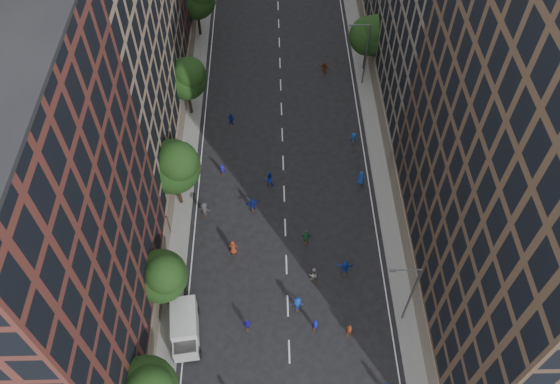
# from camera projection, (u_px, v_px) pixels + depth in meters

# --- Properties ---
(ground) EXTENTS (240.00, 240.00, 0.00)m
(ground) POSITION_uv_depth(u_px,v_px,m) (282.00, 112.00, 68.04)
(ground) COLOR black
(ground) RESTS_ON ground
(sidewalk_left) EXTENTS (4.00, 105.00, 0.15)m
(sidewalk_left) POSITION_uv_depth(u_px,v_px,m) (190.00, 73.00, 72.45)
(sidewalk_left) COLOR slate
(sidewalk_left) RESTS_ON ground
(sidewalk_right) EXTENTS (4.00, 105.00, 0.15)m
(sidewalk_right) POSITION_uv_depth(u_px,v_px,m) (370.00, 71.00, 72.76)
(sidewalk_right) COLOR slate
(sidewalk_right) RESTS_ON ground
(bldg_left_a) EXTENTS (14.00, 22.00, 30.00)m
(bldg_left_a) POSITION_uv_depth(u_px,v_px,m) (20.00, 247.00, 38.10)
(bldg_left_a) COLOR #562721
(bldg_left_a) RESTS_ON ground
(bldg_left_b) EXTENTS (14.00, 26.00, 34.00)m
(bldg_left_b) POSITION_uv_depth(u_px,v_px,m) (82.00, 19.00, 51.33)
(bldg_left_b) COLOR #92785F
(bldg_left_b) RESTS_ON ground
(bldg_right_a) EXTENTS (14.00, 30.00, 36.00)m
(bldg_right_a) POSITION_uv_depth(u_px,v_px,m) (557.00, 167.00, 38.69)
(bldg_right_a) COLOR #4C3829
(bldg_right_a) RESTS_ON ground
(tree_left_1) EXTENTS (4.80, 4.80, 8.21)m
(tree_left_1) POSITION_uv_depth(u_px,v_px,m) (162.00, 276.00, 47.39)
(tree_left_1) COLOR black
(tree_left_1) RESTS_ON ground
(tree_left_2) EXTENTS (5.60, 5.60, 9.45)m
(tree_left_2) POSITION_uv_depth(u_px,v_px,m) (174.00, 165.00, 54.15)
(tree_left_2) COLOR black
(tree_left_2) RESTS_ON ground
(tree_left_3) EXTENTS (5.00, 5.00, 8.58)m
(tree_left_3) POSITION_uv_depth(u_px,v_px,m) (187.00, 77.00, 63.23)
(tree_left_3) COLOR black
(tree_left_3) RESTS_ON ground
(tree_right_a) EXTENTS (5.00, 5.00, 8.39)m
(tree_right_a) POSITION_uv_depth(u_px,v_px,m) (371.00, 34.00, 68.60)
(tree_right_a) COLOR black
(tree_right_a) RESTS_ON ground
(streetlamp_near) EXTENTS (2.64, 0.22, 9.06)m
(streetlamp_near) POSITION_uv_depth(u_px,v_px,m) (409.00, 292.00, 46.82)
(streetlamp_near) COLOR #595B60
(streetlamp_near) RESTS_ON ground
(streetlamp_far) EXTENTS (2.64, 0.22, 9.06)m
(streetlamp_far) POSITION_uv_depth(u_px,v_px,m) (365.00, 52.00, 67.19)
(streetlamp_far) COLOR #595B60
(streetlamp_far) RESTS_ON ground
(cargo_van) EXTENTS (3.01, 5.43, 2.77)m
(cargo_van) POSITION_uv_depth(u_px,v_px,m) (185.00, 328.00, 48.77)
(cargo_van) COLOR silver
(cargo_van) RESTS_ON ground
(skater_1) EXTENTS (0.66, 0.53, 1.58)m
(skater_1) POSITION_uv_depth(u_px,v_px,m) (315.00, 325.00, 49.65)
(skater_1) COLOR #151BB1
(skater_1) RESTS_ON ground
(skater_3) EXTENTS (1.18, 0.68, 1.82)m
(skater_3) POSITION_uv_depth(u_px,v_px,m) (297.00, 304.00, 50.82)
(skater_3) COLOR #13329C
(skater_3) RESTS_ON ground
(skater_4) EXTENTS (0.89, 0.38, 1.51)m
(skater_4) POSITION_uv_depth(u_px,v_px,m) (247.00, 324.00, 49.72)
(skater_4) COLOR #1F16BA
(skater_4) RESTS_ON ground
(skater_5) EXTENTS (1.63, 0.59, 1.74)m
(skater_5) POSITION_uv_depth(u_px,v_px,m) (345.00, 267.00, 53.28)
(skater_5) COLOR #1538B0
(skater_5) RESTS_ON ground
(skater_6) EXTENTS (0.94, 0.64, 1.87)m
(skater_6) POSITION_uv_depth(u_px,v_px,m) (233.00, 247.00, 54.61)
(skater_6) COLOR maroon
(skater_6) RESTS_ON ground
(skater_7) EXTENTS (0.66, 0.54, 1.55)m
(skater_7) POSITION_uv_depth(u_px,v_px,m) (349.00, 330.00, 49.39)
(skater_7) COLOR maroon
(skater_7) RESTS_ON ground
(skater_8) EXTENTS (1.02, 0.91, 1.73)m
(skater_8) POSITION_uv_depth(u_px,v_px,m) (313.00, 274.00, 52.80)
(skater_8) COLOR #B3B3AF
(skater_8) RESTS_ON ground
(skater_9) EXTENTS (1.33, 0.92, 1.89)m
(skater_9) POSITION_uv_depth(u_px,v_px,m) (204.00, 210.00, 57.50)
(skater_9) COLOR #38393D
(skater_9) RESTS_ON ground
(skater_10) EXTENTS (1.19, 0.70, 1.90)m
(skater_10) POSITION_uv_depth(u_px,v_px,m) (306.00, 237.00, 55.38)
(skater_10) COLOR #1F693D
(skater_10) RESTS_ON ground
(skater_11) EXTENTS (1.60, 0.81, 1.65)m
(skater_11) POSITION_uv_depth(u_px,v_px,m) (252.00, 204.00, 58.06)
(skater_11) COLOR navy
(skater_11) RESTS_ON ground
(skater_12) EXTENTS (0.98, 0.72, 1.85)m
(skater_12) POSITION_uv_depth(u_px,v_px,m) (361.00, 178.00, 60.18)
(skater_12) COLOR #123A96
(skater_12) RESTS_ON ground
(skater_13) EXTENTS (0.59, 0.41, 1.56)m
(skater_13) POSITION_uv_depth(u_px,v_px,m) (222.00, 170.00, 61.15)
(skater_13) COLOR #1B16B8
(skater_13) RESTS_ON ground
(skater_14) EXTENTS (1.03, 0.86, 1.91)m
(skater_14) POSITION_uv_depth(u_px,v_px,m) (269.00, 179.00, 60.05)
(skater_14) COLOR #162EB5
(skater_14) RESTS_ON ground
(skater_15) EXTENTS (1.06, 0.70, 1.52)m
(skater_15) POSITION_uv_depth(u_px,v_px,m) (353.00, 138.00, 64.15)
(skater_15) COLOR #1343A1
(skater_15) RESTS_ON ground
(skater_16) EXTENTS (1.05, 0.58, 1.69)m
(skater_16) POSITION_uv_depth(u_px,v_px,m) (231.00, 119.00, 65.99)
(skater_16) COLOR #121E96
(skater_16) RESTS_ON ground
(skater_17) EXTENTS (1.50, 0.87, 1.55)m
(skater_17) POSITION_uv_depth(u_px,v_px,m) (324.00, 68.00, 72.08)
(skater_17) COLOR maroon
(skater_17) RESTS_ON ground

